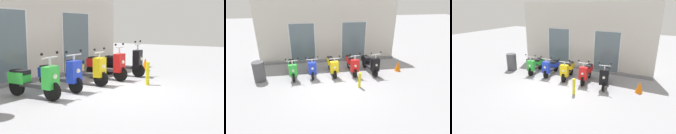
# 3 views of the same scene
# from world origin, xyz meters

# --- Properties ---
(ground_plane) EXTENTS (40.00, 40.00, 0.00)m
(ground_plane) POSITION_xyz_m (0.00, 0.00, 0.00)
(ground_plane) COLOR #939399
(storefront_facade) EXTENTS (7.92, 0.50, 3.80)m
(storefront_facade) POSITION_xyz_m (0.00, 3.12, 1.83)
(storefront_facade) COLOR beige
(storefront_facade) RESTS_ON ground_plane
(scooter_green) EXTENTS (0.64, 1.60, 1.17)m
(scooter_green) POSITION_xyz_m (-1.97, 1.13, 0.45)
(scooter_green) COLOR black
(scooter_green) RESTS_ON ground_plane
(scooter_blue) EXTENTS (0.63, 1.57, 1.15)m
(scooter_blue) POSITION_xyz_m (-1.01, 1.21, 0.46)
(scooter_blue) COLOR black
(scooter_blue) RESTS_ON ground_plane
(scooter_yellow) EXTENTS (0.59, 1.51, 1.14)m
(scooter_yellow) POSITION_xyz_m (0.01, 1.15, 0.46)
(scooter_yellow) COLOR black
(scooter_yellow) RESTS_ON ground_plane
(scooter_red) EXTENTS (0.54, 1.58, 1.23)m
(scooter_red) POSITION_xyz_m (1.02, 1.15, 0.49)
(scooter_red) COLOR black
(scooter_red) RESTS_ON ground_plane
(scooter_black) EXTENTS (0.66, 1.60, 1.29)m
(scooter_black) POSITION_xyz_m (1.97, 1.06, 0.49)
(scooter_black) COLOR black
(scooter_black) RESTS_ON ground_plane
(trash_bin) EXTENTS (0.54, 0.54, 0.95)m
(trash_bin) POSITION_xyz_m (-3.48, 0.89, 0.47)
(trash_bin) COLOR #4C4C51
(trash_bin) RESTS_ON ground_plane
(curb_bollard) EXTENTS (0.12, 0.12, 0.70)m
(curb_bollard) POSITION_xyz_m (1.06, -0.37, 0.35)
(curb_bollard) COLOR yellow
(curb_bollard) RESTS_ON ground_plane
(traffic_cone) EXTENTS (0.32, 0.32, 0.52)m
(traffic_cone) POSITION_xyz_m (3.49, 1.05, 0.26)
(traffic_cone) COLOR orange
(traffic_cone) RESTS_ON ground_plane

